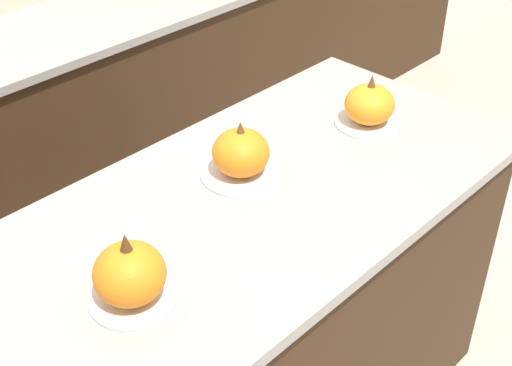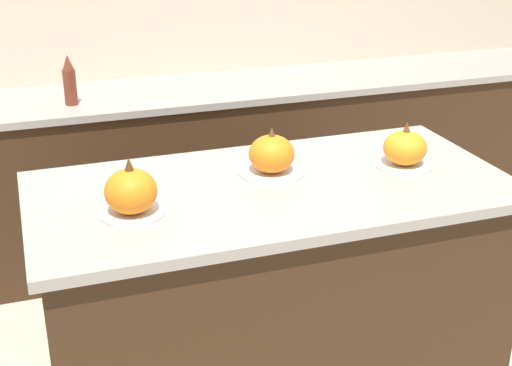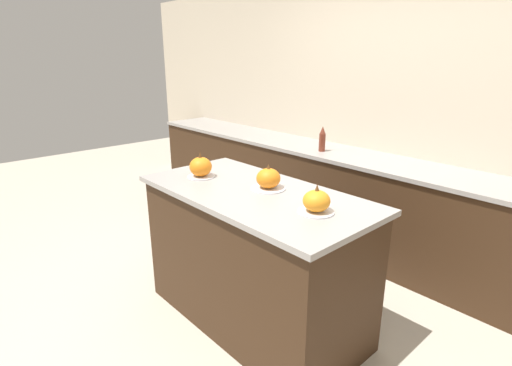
{
  "view_description": "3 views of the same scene",
  "coord_description": "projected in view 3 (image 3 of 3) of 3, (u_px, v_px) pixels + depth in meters",
  "views": [
    {
      "loc": [
        -1.1,
        -1.05,
        2.05
      ],
      "look_at": [
        -0.03,
        -0.02,
        1.01
      ],
      "focal_mm": 50.0,
      "sensor_mm": 36.0,
      "label": 1
    },
    {
      "loc": [
        -0.75,
        -2.02,
        1.87
      ],
      "look_at": [
        -0.07,
        -0.04,
        0.99
      ],
      "focal_mm": 50.0,
      "sensor_mm": 36.0,
      "label": 2
    },
    {
      "loc": [
        1.77,
        -1.6,
        1.78
      ],
      "look_at": [
        0.0,
        0.01,
        1.0
      ],
      "focal_mm": 28.0,
      "sensor_mm": 36.0,
      "label": 3
    }
  ],
  "objects": [
    {
      "name": "wall_back",
      "position": [
        400.0,
        116.0,
        3.56
      ],
      "size": [
        8.0,
        0.06,
        2.5
      ],
      "color": "beige",
      "rests_on": "ground_plane"
    },
    {
      "name": "pumpkin_cake_center",
      "position": [
        268.0,
        179.0,
        2.55
      ],
      "size": [
        0.22,
        0.22,
        0.17
      ],
      "color": "silver",
      "rests_on": "kitchen_island"
    },
    {
      "name": "ground_plane",
      "position": [
        255.0,
        318.0,
        2.82
      ],
      "size": [
        12.0,
        12.0,
        0.0
      ],
      "primitive_type": "plane",
      "color": "#BCB29E"
    },
    {
      "name": "bottle_tall",
      "position": [
        322.0,
        139.0,
        3.72
      ],
      "size": [
        0.06,
        0.06,
        0.24
      ],
      "color": "maroon",
      "rests_on": "back_counter"
    },
    {
      "name": "kitchen_island",
      "position": [
        255.0,
        258.0,
        2.67
      ],
      "size": [
        1.59,
        0.78,
        0.95
      ],
      "color": "#382314",
      "rests_on": "ground_plane"
    },
    {
      "name": "back_counter",
      "position": [
        372.0,
        208.0,
        3.6
      ],
      "size": [
        6.0,
        0.6,
        0.91
      ],
      "color": "#382314",
      "rests_on": "ground_plane"
    },
    {
      "name": "pumpkin_cake_left",
      "position": [
        201.0,
        167.0,
        2.79
      ],
      "size": [
        0.19,
        0.19,
        0.18
      ],
      "color": "silver",
      "rests_on": "kitchen_island"
    },
    {
      "name": "pumpkin_cake_right",
      "position": [
        316.0,
        202.0,
        2.17
      ],
      "size": [
        0.2,
        0.2,
        0.16
      ],
      "color": "silver",
      "rests_on": "kitchen_island"
    }
  ]
}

